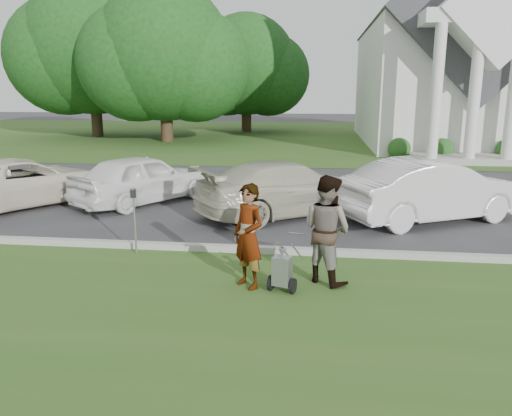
% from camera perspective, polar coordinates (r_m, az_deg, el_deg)
% --- Properties ---
extents(ground, '(120.00, 120.00, 0.00)m').
position_cam_1_polar(ground, '(9.85, -2.33, -6.14)').
color(ground, '#333335').
rests_on(ground, ground).
extents(grass_strip, '(80.00, 7.00, 0.01)m').
position_cam_1_polar(grass_strip, '(7.14, -6.30, -14.11)').
color(grass_strip, '#2F581E').
rests_on(grass_strip, ground).
extents(church_lawn, '(80.00, 30.00, 0.01)m').
position_cam_1_polar(church_lawn, '(36.33, 4.57, 8.23)').
color(church_lawn, '#2F581E').
rests_on(church_lawn, ground).
extents(curb, '(80.00, 0.18, 0.15)m').
position_cam_1_polar(curb, '(10.34, -1.84, -4.73)').
color(curb, '#9E9E93').
rests_on(curb, ground).
extents(church, '(9.19, 19.00, 24.10)m').
position_cam_1_polar(church, '(33.23, 20.91, 17.19)').
color(church, white).
rests_on(church, ground).
extents(tree_left, '(10.63, 8.40, 9.71)m').
position_cam_1_polar(tree_left, '(32.61, -10.49, 16.44)').
color(tree_left, '#332316').
rests_on(tree_left, ground).
extents(tree_far, '(11.64, 9.20, 10.73)m').
position_cam_1_polar(tree_far, '(37.58, -18.26, 16.48)').
color(tree_far, '#332316').
rests_on(tree_far, ground).
extents(tree_back, '(9.61, 7.60, 8.89)m').
position_cam_1_polar(tree_back, '(39.55, -1.14, 15.54)').
color(tree_back, '#332316').
rests_on(tree_back, ground).
extents(striping_cart, '(0.58, 0.95, 0.83)m').
position_cam_1_polar(striping_cart, '(8.33, 3.02, -7.27)').
color(striping_cart, black).
rests_on(striping_cart, ground).
extents(person_left, '(0.77, 0.75, 1.78)m').
position_cam_1_polar(person_left, '(8.34, -0.87, -3.34)').
color(person_left, '#999999').
rests_on(person_left, ground).
extents(person_right, '(1.16, 1.13, 1.89)m').
position_cam_1_polar(person_right, '(8.64, 8.07, -2.51)').
color(person_right, '#999999').
rests_on(person_right, ground).
extents(parking_meter_near, '(0.10, 0.09, 1.37)m').
position_cam_1_polar(parking_meter_near, '(10.33, -13.74, -0.56)').
color(parking_meter_near, gray).
rests_on(parking_meter_near, ground).
extents(car_a, '(4.66, 5.38, 1.38)m').
position_cam_1_polar(car_a, '(15.85, -25.02, 2.71)').
color(car_a, silver).
rests_on(car_a, ground).
extents(car_b, '(3.78, 4.54, 1.46)m').
position_cam_1_polar(car_b, '(15.05, -12.86, 3.30)').
color(car_b, white).
rests_on(car_b, ground).
extents(car_c, '(5.21, 4.55, 1.44)m').
position_cam_1_polar(car_c, '(13.33, 3.50, 2.29)').
color(car_c, beige).
rests_on(car_c, ground).
extents(car_d, '(5.04, 3.69, 1.58)m').
position_cam_1_polar(car_d, '(13.41, 19.41, 1.91)').
color(car_d, silver).
rests_on(car_d, ground).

